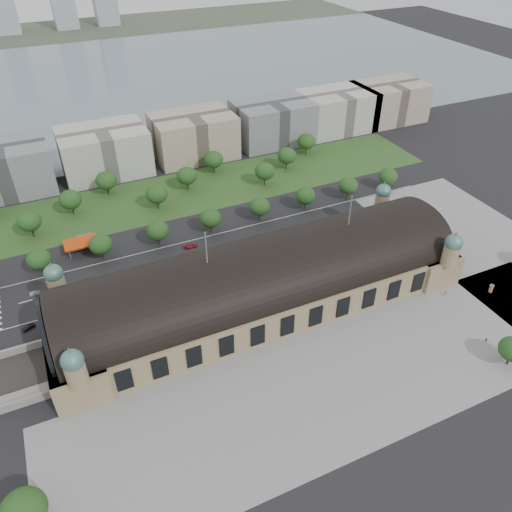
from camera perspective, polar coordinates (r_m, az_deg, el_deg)
name	(u,v)px	position (r m, az deg, el deg)	size (l,w,h in m)	color
ground	(262,304)	(186.78, 0.64, -5.46)	(900.00, 900.00, 0.00)	black
station	(262,282)	(180.10, 0.67, -3.02)	(150.00, 48.40, 44.30)	#9A875F
plaza_south	(350,379)	(164.54, 10.67, -13.69)	(190.00, 48.00, 0.12)	gray
plaza_east	(472,238)	(240.65, 23.42, 1.85)	(56.00, 100.00, 0.12)	gray
road_slab	(179,262)	(209.44, -8.79, -0.63)	(260.00, 26.00, 0.10)	black
grass_belt	(155,199)	(255.57, -11.47, 6.40)	(300.00, 45.00, 0.10)	#2F5020
petrol_station	(83,241)	(226.35, -19.15, 1.60)	(14.00, 13.00, 5.05)	#C63B0B
lake	(105,80)	(445.60, -16.91, 18.64)	(700.00, 320.00, 0.08)	slate
far_shore	(69,30)	(638.75, -20.58, 23.04)	(700.00, 120.00, 0.14)	#44513D
office_2	(4,169)	(282.67, -26.88, 8.86)	(45.00, 32.00, 24.00)	gray
office_3	(105,151)	(283.60, -16.91, 11.38)	(45.00, 32.00, 24.00)	#B8B6AF
office_4	(194,136)	(293.18, -7.15, 13.48)	(45.00, 32.00, 24.00)	tan
office_5	(272,122)	(310.62, 1.89, 15.07)	(45.00, 32.00, 24.00)	gray
office_6	(336,111)	(332.01, 9.16, 16.07)	(45.00, 32.00, 24.00)	#B8B6AF
office_7	(388,102)	(354.76, 14.85, 16.68)	(45.00, 32.00, 24.00)	tan
tree_row_2	(39,259)	(213.83, -23.57, -0.31)	(9.60, 9.60, 11.52)	#2D2116
tree_row_3	(101,244)	(213.86, -17.33, 1.28)	(9.60, 9.60, 11.52)	#2D2116
tree_row_4	(158,231)	(216.57, -11.17, 2.85)	(9.60, 9.60, 11.52)	#2D2116
tree_row_5	(211,218)	(221.85, -5.22, 4.32)	(9.60, 9.60, 11.52)	#2D2116
tree_row_6	(260,207)	(229.54, 0.42, 5.66)	(9.60, 9.60, 11.52)	#2D2116
tree_row_7	(305,196)	(239.39, 5.67, 6.86)	(9.60, 9.60, 11.52)	#2D2116
tree_row_8	(348,186)	(251.16, 10.48, 7.91)	(9.60, 9.60, 11.52)	#2D2116
tree_row_9	(388,176)	(264.59, 14.86, 8.81)	(9.60, 9.60, 11.52)	#2D2116
tree_belt_3	(29,221)	(239.21, -24.49, 3.65)	(10.40, 10.40, 12.48)	#2D2116
tree_belt_4	(70,199)	(249.49, -20.47, 6.07)	(10.40, 10.40, 12.48)	#2D2116
tree_belt_5	(106,181)	(261.31, -16.75, 8.26)	(10.40, 10.40, 12.48)	#2D2116
tree_belt_6	(157,194)	(242.93, -11.29, 6.94)	(10.40, 10.40, 12.48)	#2D2116
tree_belt_7	(187,176)	(257.32, -7.92, 9.06)	(10.40, 10.40, 12.48)	#2D2116
tree_belt_8	(214,160)	(272.79, -4.88, 10.92)	(10.40, 10.40, 12.48)	#2D2116
tree_belt_9	(265,171)	(259.45, 1.02, 9.65)	(10.40, 10.40, 12.48)	#2D2116
tree_belt_10	(287,156)	(276.90, 3.54, 11.39)	(10.40, 10.40, 12.48)	#2D2116
tree_belt_11	(306,141)	(295.03, 5.78, 12.89)	(10.40, 10.40, 12.48)	#2D2116
tree_plaza_sw	(23,511)	(140.95, -25.04, -24.86)	(11.00, 11.00, 12.73)	#2D2116
traffic_car_1	(35,293)	(208.04, -23.92, -3.89)	(1.46, 4.18, 1.38)	gray
traffic_car_2	(90,294)	(199.96, -18.47, -4.18)	(2.20, 4.78, 1.33)	black
traffic_car_3	(191,246)	(216.51, -7.48, 1.14)	(2.25, 5.54, 1.61)	maroon
traffic_car_4	(226,260)	(206.66, -3.41, -0.50)	(1.90, 4.73, 1.61)	#172242
traffic_car_5	(302,228)	(227.45, 5.32, 3.21)	(1.69, 4.86, 1.60)	#575A5F
traffic_car_6	(362,213)	(242.78, 12.06, 4.80)	(2.35, 5.11, 1.42)	silver
parked_car_0	(28,327)	(193.78, -24.56, -7.43)	(1.54, 4.43, 1.46)	black
parked_car_1	(113,299)	(195.10, -16.02, -4.72)	(2.74, 5.95, 1.65)	maroon
parked_car_2	(117,298)	(195.20, -15.59, -4.61)	(2.23, 5.48, 1.59)	#1A2949
parked_car_3	(92,305)	(194.88, -18.23, -5.31)	(1.78, 4.42, 1.51)	#4E5055
parked_car_4	(168,284)	(197.40, -10.00, -3.12)	(1.75, 5.02, 1.65)	silver
parked_car_5	(138,299)	(192.73, -13.38, -4.83)	(2.33, 5.05, 1.40)	gray
parked_car_6	(193,282)	(196.51, -7.18, -3.02)	(2.18, 5.36, 1.56)	black
bus_west	(226,257)	(207.32, -3.50, -0.10)	(2.66, 11.36, 3.16)	red
bus_mid	(226,255)	(208.39, -3.44, 0.09)	(2.51, 10.71, 2.98)	silver
bus_east	(312,232)	(223.46, 6.43, 2.76)	(2.95, 12.62, 3.52)	#BCB8AE
advertising_column	(491,288)	(210.84, 25.28, -3.38)	(1.74, 1.74, 3.30)	#DC3739
pedestrian_0	(445,294)	(202.75, 20.82, -4.03)	(0.96, 0.55, 1.97)	gray
pedestrian_4	(486,340)	(188.96, 24.78, -8.75)	(1.10, 0.48, 1.70)	gray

